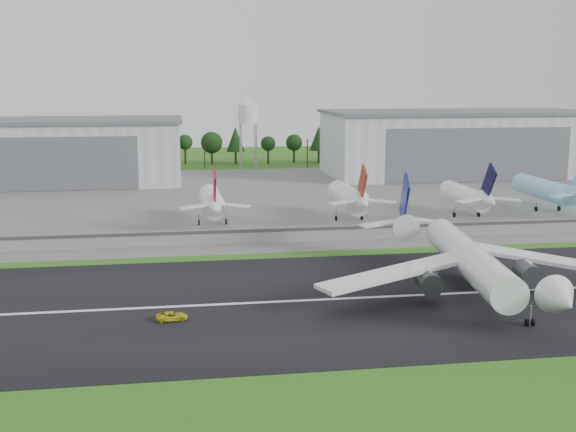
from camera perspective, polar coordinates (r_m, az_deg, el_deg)
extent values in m
plane|color=#316518|center=(116.32, 8.69, -7.81)|extent=(600.00, 600.00, 0.00)
cube|color=black|center=(125.41, 7.31, -6.38)|extent=(320.00, 60.00, 0.10)
cube|color=white|center=(125.39, 7.31, -6.35)|extent=(220.00, 1.00, 0.02)
cube|color=slate|center=(230.52, -0.27, 1.52)|extent=(320.00, 150.00, 0.10)
cube|color=gray|center=(167.29, 3.06, -1.39)|extent=(240.00, 0.50, 3.50)
cube|color=#38383A|center=(166.75, 3.08, -1.00)|extent=(240.00, 0.12, 0.70)
cube|color=silver|center=(275.14, -18.52, 4.75)|extent=(95.00, 42.00, 22.00)
cube|color=#595B60|center=(274.30, -18.66, 7.16)|extent=(97.00, 44.00, 1.20)
cube|color=#595B60|center=(254.59, -19.27, 3.87)|extent=(66.50, 0.30, 18.04)
cube|color=silver|center=(292.26, 13.13, 5.53)|extent=(100.00, 45.00, 24.00)
cube|color=#595B60|center=(291.47, 13.23, 8.00)|extent=(102.00, 47.00, 1.20)
cube|color=#595B60|center=(271.65, 14.89, 4.68)|extent=(70.00, 0.30, 19.68)
cylinder|color=#99999E|center=(289.46, -3.69, 5.34)|extent=(0.50, 0.50, 20.00)
cylinder|color=#99999E|center=(296.00, -2.64, 5.47)|extent=(0.50, 0.50, 20.00)
cylinder|color=silver|center=(291.80, -3.19, 8.05)|extent=(8.00, 8.00, 7.00)
cone|color=silver|center=(291.63, -3.20, 8.97)|extent=(8.40, 8.40, 2.40)
cylinder|color=white|center=(128.98, 14.13, -3.31)|extent=(11.72, 44.38, 5.80)
cone|color=white|center=(109.08, 20.85, -6.24)|extent=(6.56, 6.73, 5.80)
cone|color=white|center=(151.49, 9.05, -0.60)|extent=(6.68, 9.66, 5.51)
cube|color=navy|center=(150.12, 9.19, 1.35)|extent=(1.79, 9.52, 11.13)
cube|color=white|center=(135.76, 20.00, -3.29)|extent=(25.91, 20.83, 2.65)
cylinder|color=#333338|center=(131.80, 18.42, -4.32)|extent=(4.51, 5.96, 3.80)
cube|color=white|center=(153.19, 10.82, -0.38)|extent=(9.50, 6.80, 0.98)
cube|color=white|center=(120.57, 8.43, -4.46)|extent=(28.16, 14.82, 2.65)
cylinder|color=#333338|center=(122.09, 11.06, -5.13)|extent=(4.51, 5.96, 3.80)
cube|color=white|center=(148.89, 7.40, -0.59)|extent=(9.43, 4.74, 0.98)
cube|color=#99999E|center=(126.83, 14.96, -5.69)|extent=(13.98, 31.08, 3.20)
cylinder|color=black|center=(130.68, 11.64, -5.45)|extent=(0.60, 1.54, 1.50)
imported|color=gold|center=(113.90, -9.16, -7.82)|extent=(5.07, 2.72, 1.35)
cylinder|color=white|center=(187.80, -6.04, 1.16)|extent=(5.69, 24.00, 5.69)
cone|color=white|center=(172.37, -5.78, 0.65)|extent=(5.40, 7.00, 5.40)
cube|color=maroon|center=(172.10, -5.82, 2.25)|extent=(0.45, 8.59, 10.02)
cylinder|color=#99999E|center=(186.46, -7.06, -0.29)|extent=(0.32, 0.32, 3.00)
cylinder|color=#99999E|center=(186.80, -4.91, -0.23)|extent=(0.32, 0.32, 3.00)
cylinder|color=black|center=(186.59, -7.05, -0.50)|extent=(0.40, 1.40, 1.40)
cylinder|color=white|center=(192.88, 4.72, 1.47)|extent=(5.95, 24.00, 5.95)
cone|color=white|center=(177.89, 5.89, 1.00)|extent=(5.66, 7.00, 5.66)
cube|color=#96210B|center=(177.63, 5.88, 2.55)|extent=(0.45, 8.59, 10.02)
cylinder|color=#99999E|center=(190.94, 3.82, 0.03)|extent=(0.32, 0.32, 3.00)
cylinder|color=#99999E|center=(192.58, 5.85, 0.08)|extent=(0.32, 0.32, 3.00)
cylinder|color=black|center=(191.07, 3.82, -0.18)|extent=(0.40, 1.40, 1.40)
cylinder|color=white|center=(203.10, 13.76, 1.56)|extent=(5.27, 24.00, 5.27)
cone|color=white|center=(188.92, 15.57, 1.12)|extent=(5.01, 7.00, 5.01)
cube|color=black|center=(188.67, 15.58, 2.59)|extent=(0.45, 8.59, 10.02)
cylinder|color=#99999E|center=(200.63, 13.00, 0.29)|extent=(0.32, 0.32, 3.00)
cylinder|color=#99999E|center=(203.33, 14.84, 0.34)|extent=(0.32, 0.32, 3.00)
cylinder|color=black|center=(200.76, 13.00, 0.09)|extent=(0.40, 1.40, 1.40)
cylinder|color=#89CBED|center=(218.86, 19.66, 1.96)|extent=(5.85, 30.00, 5.85)
cylinder|color=#99999E|center=(216.15, 19.02, 0.71)|extent=(0.32, 0.32, 3.00)
cylinder|color=#99999E|center=(219.49, 20.63, 0.75)|extent=(0.32, 0.32, 3.00)
cylinder|color=black|center=(216.26, 19.01, 0.53)|extent=(0.40, 1.40, 1.40)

